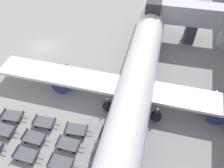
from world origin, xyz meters
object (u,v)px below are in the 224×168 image
at_px(baggage_dolly_row_mid_b_col_a, 13,116).
at_px(baggage_dolly_row_mid_b_col_b, 44,122).
at_px(baggage_dolly_row_near_col_b, 26,155).
at_px(baggage_dolly_row_mid_a_col_c, 69,144).
at_px(baggage_dolly_row_mid_b_col_d, 111,135).
at_px(baggage_dolly_row_mid_a_col_d, 105,152).
at_px(baggage_dolly_row_near_col_c, 61,164).
at_px(baggage_dolly_row_mid_b_col_c, 76,130).
at_px(airplane, 137,79).
at_px(baggage_dolly_row_mid_a_col_a, 4,130).
at_px(baggage_dolly_row_mid_a_col_b, 35,138).

relative_size(baggage_dolly_row_mid_b_col_a, baggage_dolly_row_mid_b_col_b, 1.00).
bearing_deg(baggage_dolly_row_near_col_b, baggage_dolly_row_mid_a_col_c, 33.43).
xyz_separation_m(baggage_dolly_row_mid_a_col_c, baggage_dolly_row_mid_b_col_d, (4.21, 2.55, 0.00)).
relative_size(baggage_dolly_row_mid_a_col_c, baggage_dolly_row_mid_a_col_d, 0.99).
distance_m(baggage_dolly_row_near_col_b, baggage_dolly_row_mid_a_col_d, 8.52).
xyz_separation_m(baggage_dolly_row_near_col_c, baggage_dolly_row_mid_b_col_b, (-4.24, 3.99, 0.00)).
bearing_deg(baggage_dolly_row_mid_b_col_c, airplane, 55.44).
relative_size(baggage_dolly_row_mid_a_col_a, baggage_dolly_row_mid_b_col_a, 0.99).
bearing_deg(baggage_dolly_row_mid_a_col_c, baggage_dolly_row_mid_b_col_d, 31.18).
relative_size(baggage_dolly_row_mid_a_col_b, baggage_dolly_row_mid_b_col_b, 0.99).
distance_m(baggage_dolly_row_near_col_b, baggage_dolly_row_mid_a_col_b, 2.10).
bearing_deg(baggage_dolly_row_mid_b_col_a, baggage_dolly_row_near_col_b, -41.29).
xyz_separation_m(baggage_dolly_row_near_col_c, baggage_dolly_row_mid_a_col_b, (-4.28, 1.80, 0.00)).
bearing_deg(baggage_dolly_row_mid_a_col_a, baggage_dolly_row_mid_b_col_c, 18.13).
relative_size(airplane, baggage_dolly_row_mid_b_col_d, 13.42).
xyz_separation_m(baggage_dolly_row_near_col_c, baggage_dolly_row_mid_b_col_a, (-8.47, 3.63, 0.00)).
xyz_separation_m(baggage_dolly_row_near_col_b, baggage_dolly_row_mid_a_col_a, (-4.19, 1.87, 0.00)).
height_order(baggage_dolly_row_mid_a_col_b, baggage_dolly_row_mid_b_col_c, same).
bearing_deg(baggage_dolly_row_mid_a_col_a, baggage_dolly_row_mid_b_col_b, 31.03).
bearing_deg(baggage_dolly_row_near_col_c, airplane, 66.50).
height_order(baggage_dolly_row_mid_a_col_a, baggage_dolly_row_mid_a_col_c, same).
bearing_deg(baggage_dolly_row_near_col_c, baggage_dolly_row_mid_a_col_d, 33.34).
height_order(baggage_dolly_row_mid_b_col_a, baggage_dolly_row_mid_b_col_c, same).
bearing_deg(baggage_dolly_row_mid_a_col_d, baggage_dolly_row_near_col_c, -146.66).
height_order(baggage_dolly_row_mid_b_col_a, baggage_dolly_row_mid_b_col_b, same).
distance_m(baggage_dolly_row_mid_a_col_c, baggage_dolly_row_mid_b_col_d, 4.92).
distance_m(airplane, baggage_dolly_row_mid_b_col_d, 7.76).
bearing_deg(baggage_dolly_row_mid_a_col_c, baggage_dolly_row_mid_a_col_b, -173.85).
xyz_separation_m(baggage_dolly_row_mid_a_col_c, baggage_dolly_row_mid_b_col_b, (-4.03, 1.74, 0.00)).
bearing_deg(baggage_dolly_row_mid_b_col_b, baggage_dolly_row_near_col_c, -43.24).
distance_m(baggage_dolly_row_near_col_c, baggage_dolly_row_mid_a_col_c, 2.25).
height_order(baggage_dolly_row_near_col_b, baggage_dolly_row_mid_b_col_a, same).
relative_size(baggage_dolly_row_near_col_b, baggage_dolly_row_mid_b_col_b, 0.99).
distance_m(baggage_dolly_row_mid_a_col_a, baggage_dolly_row_mid_b_col_b, 4.64).
height_order(airplane, baggage_dolly_row_near_col_b, airplane).
xyz_separation_m(baggage_dolly_row_mid_a_col_a, baggage_dolly_row_mid_a_col_c, (8.01, 0.65, 0.00)).
height_order(airplane, baggage_dolly_row_mid_b_col_d, airplane).
height_order(baggage_dolly_row_near_col_c, baggage_dolly_row_mid_a_col_c, same).
bearing_deg(baggage_dolly_row_mid_a_col_a, baggage_dolly_row_mid_a_col_b, 3.08).
bearing_deg(baggage_dolly_row_mid_a_col_b, airplane, 47.02).
bearing_deg(baggage_dolly_row_near_col_c, baggage_dolly_row_near_col_b, -176.04).
xyz_separation_m(baggage_dolly_row_mid_a_col_d, baggage_dolly_row_mid_b_col_c, (-4.12, 1.61, 0.00)).
bearing_deg(baggage_dolly_row_mid_b_col_b, airplane, 40.29).
distance_m(baggage_dolly_row_mid_a_col_d, baggage_dolly_row_mid_b_col_d, 2.17).
distance_m(baggage_dolly_row_mid_b_col_a, baggage_dolly_row_mid_b_col_c, 8.37).
height_order(baggage_dolly_row_near_col_b, baggage_dolly_row_mid_b_col_d, same).
bearing_deg(baggage_dolly_row_mid_a_col_a, baggage_dolly_row_mid_a_col_c, 4.65).
bearing_deg(baggage_dolly_row_near_col_c, baggage_dolly_row_mid_b_col_a, 156.81).
bearing_deg(baggage_dolly_row_mid_a_col_b, baggage_dolly_row_mid_b_col_d, 19.82).
bearing_deg(baggage_dolly_row_mid_b_col_c, baggage_dolly_row_mid_b_col_d, 7.59).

